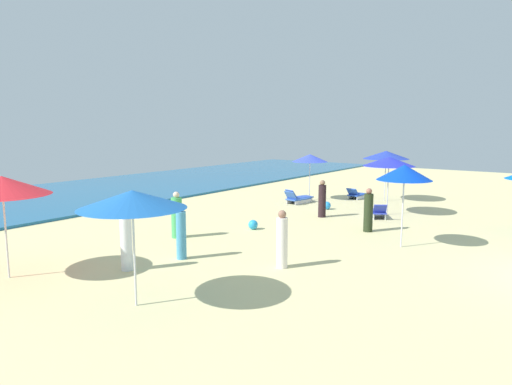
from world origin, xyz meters
TOP-DOWN VIEW (x-y plane):
  - ocean at (0.00, 24.19)m, footprint 60.00×11.62m
  - umbrella_0 at (9.86, 9.02)m, footprint 2.42×2.42m
  - lounge_chair_0_0 at (9.64, 10.54)m, footprint 1.39×0.72m
  - umbrella_1 at (7.70, 12.41)m, footprint 1.90×1.90m
  - lounge_chair_1_0 at (6.69, 12.48)m, footprint 1.58×1.09m
  - lounge_chair_1_1 at (6.29, 12.34)m, footprint 1.50×0.91m
  - umbrella_2 at (0.93, 5.01)m, footprint 1.80×1.80m
  - umbrella_3 at (-7.70, 8.12)m, footprint 2.40×2.40m
  - umbrella_4 at (-8.44, 12.44)m, footprint 2.43×2.43m
  - umbrella_5 at (6.16, 7.48)m, footprint 2.30×2.30m
  - lounge_chair_5_0 at (5.14, 7.50)m, footprint 1.40×1.14m
  - beachgoer_0 at (3.93, 9.62)m, footprint 0.46×0.46m
  - beachgoer_1 at (-3.35, 7.00)m, footprint 0.44×0.44m
  - beachgoer_2 at (2.44, 6.83)m, footprint 0.46×0.46m
  - beachgoer_3 at (-2.57, 12.06)m, footprint 0.55×0.55m
  - beachgoer_4 at (-6.14, 10.40)m, footprint 0.45×0.45m
  - beachgoer_5 at (-4.42, 9.97)m, footprint 0.32×0.32m
  - beach_ball_0 at (0.13, 10.61)m, footprint 0.38×0.38m
  - beach_ball_1 at (5.75, 10.33)m, footprint 0.38×0.38m

SIDE VIEW (x-z plane):
  - ocean at x=0.00m, z-range 0.00..0.12m
  - beach_ball_0 at x=0.13m, z-range 0.00..0.38m
  - beach_ball_1 at x=5.75m, z-range 0.00..0.38m
  - lounge_chair_0_0 at x=9.64m, z-range -0.08..0.56m
  - lounge_chair_1_1 at x=6.29m, z-range -0.09..0.61m
  - lounge_chair_1_0 at x=6.69m, z-range -0.09..0.63m
  - lounge_chair_5_0 at x=5.14m, z-range -0.08..0.63m
  - beachgoer_3 at x=-2.57m, z-range -0.07..1.62m
  - beachgoer_0 at x=3.93m, z-range -0.05..1.61m
  - beachgoer_2 at x=2.44m, z-range -0.06..1.62m
  - beachgoer_1 at x=-3.35m, z-range -0.05..1.63m
  - beachgoer_5 at x=-4.42m, z-range -0.04..1.63m
  - beachgoer_4 at x=-6.14m, z-range -0.04..1.71m
  - umbrella_1 at x=7.70m, z-range 1.04..3.53m
  - umbrella_5 at x=6.16m, z-range 1.11..3.76m
  - umbrella_3 at x=-7.70m, z-range 1.12..3.78m
  - umbrella_0 at x=9.86m, z-range 1.13..3.82m
  - umbrella_4 at x=-8.44m, z-range 1.12..3.88m
  - umbrella_2 at x=0.93m, z-range 1.13..3.91m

